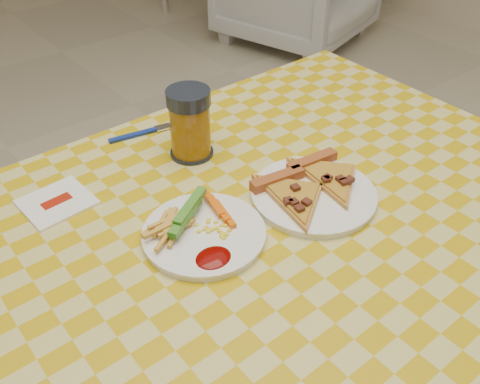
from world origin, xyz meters
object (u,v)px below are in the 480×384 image
drink_glass (190,124)px  table (252,251)px  plate_left (204,235)px  plate_right (313,196)px

drink_glass → table: bearing=-98.9°
table → plate_left: size_ratio=6.19×
table → plate_left: 0.12m
plate_right → drink_glass: size_ratio=1.57×
plate_left → plate_right: same height
plate_right → plate_left: bearing=169.7°
table → plate_right: bearing=-9.3°
plate_left → drink_glass: size_ratio=1.42×
table → drink_glass: drink_glass is taller
plate_right → drink_glass: 0.29m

